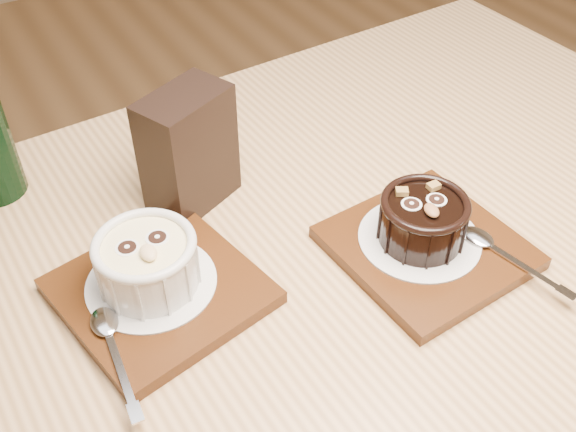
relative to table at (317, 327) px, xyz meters
name	(u,v)px	position (x,y,z in m)	size (l,w,h in m)	color
table	(317,327)	(0.00, 0.00, 0.00)	(1.24, 0.86, 0.75)	#9F7445
tray_left	(160,291)	(-0.16, 0.05, 0.10)	(0.18, 0.18, 0.01)	#46220B
doily_left	(151,283)	(-0.16, 0.06, 0.11)	(0.13, 0.13, 0.00)	silver
ramekin_white	(147,260)	(-0.16, 0.06, 0.14)	(0.10, 0.10, 0.06)	silver
spoon_left	(114,349)	(-0.22, 0.00, 0.11)	(0.03, 0.13, 0.01)	silver
tray_right	(427,247)	(0.11, -0.03, 0.10)	(0.18, 0.18, 0.01)	#46220B
doily_right	(419,239)	(0.11, -0.02, 0.11)	(0.13, 0.13, 0.00)	silver
ramekin_dark	(423,218)	(0.11, -0.02, 0.14)	(0.09, 0.09, 0.06)	black
spoon_right	(506,254)	(0.17, -0.09, 0.11)	(0.03, 0.13, 0.01)	silver
condiment_stand	(189,150)	(-0.06, 0.17, 0.16)	(0.10, 0.06, 0.14)	black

